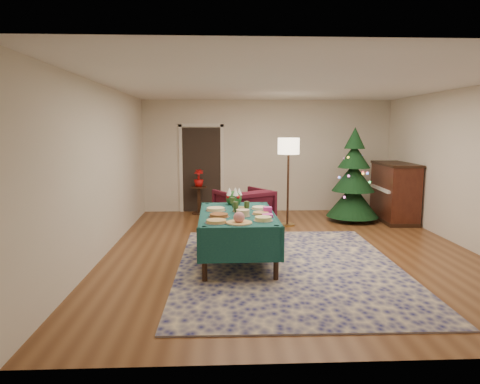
{
  "coord_description": "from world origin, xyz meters",
  "views": [
    {
      "loc": [
        -1.14,
        -6.9,
        1.99
      ],
      "look_at": [
        -0.82,
        0.21,
        0.95
      ],
      "focal_mm": 32.0,
      "sensor_mm": 36.0,
      "label": 1
    }
  ],
  "objects_px": {
    "buffet_table": "(237,223)",
    "floor_lamp": "(289,151)",
    "armchair": "(244,208)",
    "christmas_tree": "(353,179)",
    "potted_plant": "(199,182)",
    "gift_box": "(268,210)",
    "piano": "(394,193)",
    "side_table": "(199,201)"
  },
  "relations": [
    {
      "from": "armchair",
      "to": "christmas_tree",
      "type": "bearing_deg",
      "value": 169.61
    },
    {
      "from": "potted_plant",
      "to": "piano",
      "type": "relative_size",
      "value": 0.27
    },
    {
      "from": "potted_plant",
      "to": "armchair",
      "type": "bearing_deg",
      "value": -62.49
    },
    {
      "from": "potted_plant",
      "to": "christmas_tree",
      "type": "distance_m",
      "value": 3.54
    },
    {
      "from": "buffet_table",
      "to": "gift_box",
      "type": "height_order",
      "value": "gift_box"
    },
    {
      "from": "floor_lamp",
      "to": "potted_plant",
      "type": "distance_m",
      "value": 2.45
    },
    {
      "from": "christmas_tree",
      "to": "piano",
      "type": "relative_size",
      "value": 1.36
    },
    {
      "from": "armchair",
      "to": "christmas_tree",
      "type": "relative_size",
      "value": 0.46
    },
    {
      "from": "buffet_table",
      "to": "floor_lamp",
      "type": "height_order",
      "value": "floor_lamp"
    },
    {
      "from": "buffet_table",
      "to": "floor_lamp",
      "type": "distance_m",
      "value": 2.86
    },
    {
      "from": "armchair",
      "to": "side_table",
      "type": "distance_m",
      "value": 2.1
    },
    {
      "from": "buffet_table",
      "to": "side_table",
      "type": "height_order",
      "value": "buffet_table"
    },
    {
      "from": "floor_lamp",
      "to": "piano",
      "type": "xyz_separation_m",
      "value": [
        2.41,
        0.38,
        -0.92
      ]
    },
    {
      "from": "potted_plant",
      "to": "piano",
      "type": "bearing_deg",
      "value": -12.35
    },
    {
      "from": "buffet_table",
      "to": "armchair",
      "type": "bearing_deg",
      "value": 83.9
    },
    {
      "from": "armchair",
      "to": "potted_plant",
      "type": "bearing_deg",
      "value": -93.74
    },
    {
      "from": "gift_box",
      "to": "armchair",
      "type": "xyz_separation_m",
      "value": [
        -0.25,
        1.96,
        -0.33
      ]
    },
    {
      "from": "armchair",
      "to": "side_table",
      "type": "relative_size",
      "value": 1.43
    },
    {
      "from": "armchair",
      "to": "piano",
      "type": "bearing_deg",
      "value": 163.89
    },
    {
      "from": "gift_box",
      "to": "christmas_tree",
      "type": "distance_m",
      "value": 3.64
    },
    {
      "from": "christmas_tree",
      "to": "buffet_table",
      "type": "bearing_deg",
      "value": -133.01
    },
    {
      "from": "buffet_table",
      "to": "armchair",
      "type": "distance_m",
      "value": 1.92
    },
    {
      "from": "side_table",
      "to": "floor_lamp",
      "type": "bearing_deg",
      "value": -34.67
    },
    {
      "from": "armchair",
      "to": "floor_lamp",
      "type": "distance_m",
      "value": 1.53
    },
    {
      "from": "gift_box",
      "to": "christmas_tree",
      "type": "relative_size",
      "value": 0.06
    },
    {
      "from": "gift_box",
      "to": "side_table",
      "type": "height_order",
      "value": "gift_box"
    },
    {
      "from": "buffet_table",
      "to": "armchair",
      "type": "xyz_separation_m",
      "value": [
        0.2,
        1.91,
        -0.13
      ]
    },
    {
      "from": "gift_box",
      "to": "side_table",
      "type": "relative_size",
      "value": 0.18
    },
    {
      "from": "armchair",
      "to": "side_table",
      "type": "bearing_deg",
      "value": -93.74
    },
    {
      "from": "gift_box",
      "to": "christmas_tree",
      "type": "xyz_separation_m",
      "value": [
        2.2,
        2.9,
        0.12
      ]
    },
    {
      "from": "gift_box",
      "to": "potted_plant",
      "type": "relative_size",
      "value": 0.3
    },
    {
      "from": "potted_plant",
      "to": "christmas_tree",
      "type": "xyz_separation_m",
      "value": [
        3.41,
        -0.93,
        0.15
      ]
    },
    {
      "from": "potted_plant",
      "to": "christmas_tree",
      "type": "relative_size",
      "value": 0.2
    },
    {
      "from": "buffet_table",
      "to": "potted_plant",
      "type": "distance_m",
      "value": 3.84
    },
    {
      "from": "buffet_table",
      "to": "side_table",
      "type": "distance_m",
      "value": 3.85
    },
    {
      "from": "side_table",
      "to": "piano",
      "type": "distance_m",
      "value": 4.44
    },
    {
      "from": "buffet_table",
      "to": "piano",
      "type": "xyz_separation_m",
      "value": [
        3.56,
        2.82,
        0.02
      ]
    },
    {
      "from": "armchair",
      "to": "gift_box",
      "type": "bearing_deg",
      "value": 65.94
    },
    {
      "from": "armchair",
      "to": "floor_lamp",
      "type": "bearing_deg",
      "value": 178.17
    },
    {
      "from": "gift_box",
      "to": "piano",
      "type": "height_order",
      "value": "piano"
    },
    {
      "from": "buffet_table",
      "to": "potted_plant",
      "type": "xyz_separation_m",
      "value": [
        -0.76,
        3.76,
        0.17
      ]
    },
    {
      "from": "floor_lamp",
      "to": "christmas_tree",
      "type": "xyz_separation_m",
      "value": [
        1.5,
        0.4,
        -0.63
      ]
    }
  ]
}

